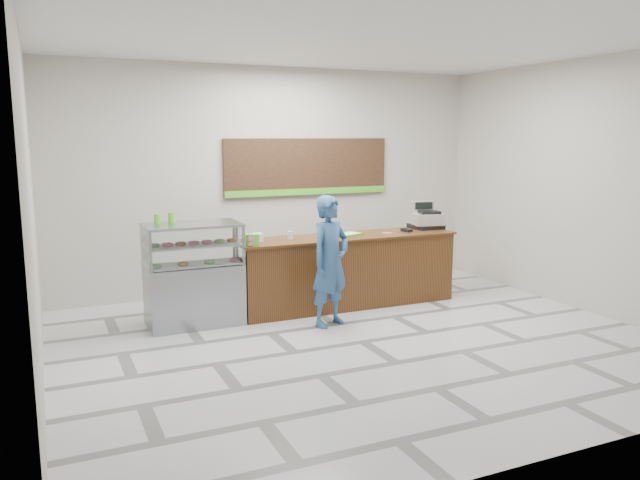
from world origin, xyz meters
name	(u,v)px	position (x,y,z in m)	size (l,w,h in m)	color
floor	(363,342)	(0.00, 0.00, 0.00)	(7.00, 7.00, 0.00)	silver
back_wall	(275,180)	(0.00, 3.00, 1.75)	(7.00, 7.00, 0.00)	beige
ceiling	(367,38)	(0.00, 0.00, 3.50)	(7.00, 7.00, 0.00)	silver
sales_counter	(347,271)	(0.55, 1.55, 0.52)	(3.26, 0.76, 1.03)	#5A3618
display_case	(194,274)	(-1.67, 1.55, 0.68)	(1.22, 0.72, 1.33)	gray
menu_board	(308,168)	(0.55, 2.96, 1.93)	(2.80, 0.06, 0.90)	black
cash_register	(426,218)	(1.98, 1.70, 1.18)	(0.52, 0.54, 0.41)	black
card_terminal	(407,230)	(1.52, 1.51, 1.05)	(0.09, 0.18, 0.04)	black
serving_tray	(348,234)	(0.59, 1.60, 1.04)	(0.47, 0.40, 0.02)	#33BE0B
napkin_box	(257,237)	(-0.79, 1.58, 1.09)	(0.13, 0.13, 0.11)	white
straw_cup	(290,235)	(-0.31, 1.58, 1.09)	(0.07, 0.07, 0.11)	silver
promo_box	(253,240)	(-0.95, 1.28, 1.11)	(0.17, 0.12, 0.16)	#53BF2B
donut_decal	(387,233)	(1.20, 1.53, 1.03)	(0.16, 0.16, 0.00)	#E95E81
green_cup_left	(157,219)	(-2.07, 1.72, 1.39)	(0.08, 0.08, 0.13)	#53BF2B
green_cup_right	(172,218)	(-1.89, 1.71, 1.40)	(0.09, 0.09, 0.14)	#53BF2B
customer	(330,261)	(-0.07, 0.79, 0.85)	(0.62, 0.41, 1.69)	#2E5485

